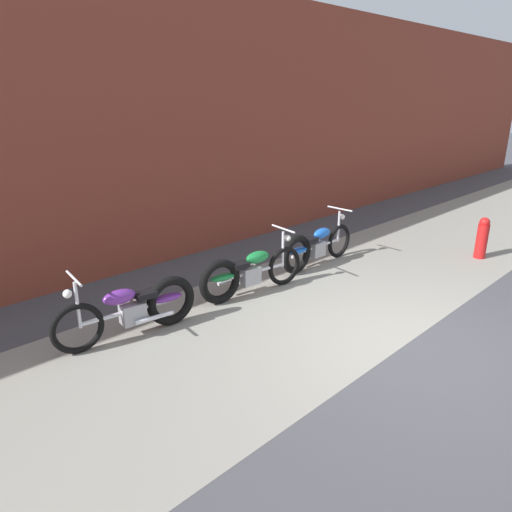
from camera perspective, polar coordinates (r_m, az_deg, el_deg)
The scene contains 7 objects.
ground_plane at distance 6.46m, azimuth 17.75°, elevation -10.57°, with size 80.00×80.00×0.00m, color #47474C.
sidewalk_slab at distance 7.31m, azimuth 5.66°, elevation -6.05°, with size 36.00×3.50×0.01m, color gray.
brick_building_wall at distance 9.23m, azimuth -10.93°, elevation 15.42°, with size 36.00×0.50×5.11m, color brown.
motorcycle_purple at distance 6.47m, azimuth -14.36°, elevation -6.20°, with size 2.00×0.62×1.03m.
motorcycle_green at distance 7.47m, azimuth -1.27°, elevation -2.09°, with size 2.00×0.63×1.03m.
motorcycle_blue at distance 8.81m, azimuth 7.12°, elevation 1.13°, with size 2.01×0.58×1.03m.
fire_hydrant at distance 10.27m, azimuth 26.12°, elevation 2.05°, with size 0.22×0.22×0.84m.
Camera 1 is at (-5.09, -2.47, 3.10)m, focal length 32.43 mm.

